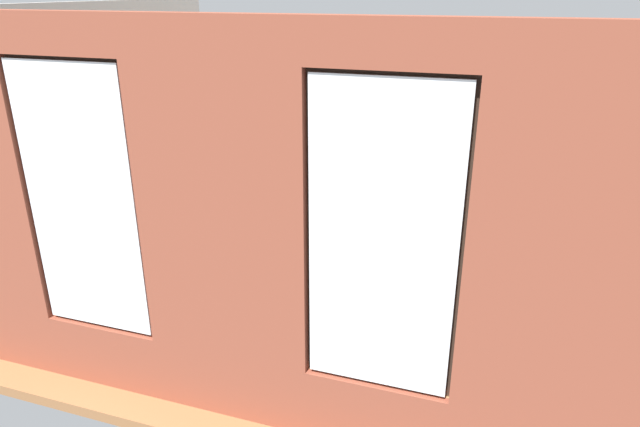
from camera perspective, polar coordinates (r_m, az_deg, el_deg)
name	(u,v)px	position (r m, az deg, el deg)	size (l,w,h in m)	color
ground_plane	(329,276)	(7.06, 0.90, -6.29)	(6.47, 5.92, 0.10)	#99663D
brick_wall_with_windows	(223,244)	(4.24, -9.68, -3.03)	(5.87, 0.30, 3.12)	brown
white_wall_right	(105,134)	(7.66, -20.72, 7.43)	(0.10, 4.92, 3.12)	silver
couch_by_window	(200,321)	(5.59, -11.89, -10.50)	(1.71, 0.87, 0.80)	black
couch_left	(524,305)	(6.07, 19.69, -8.65)	(0.90, 2.07, 0.80)	black
coffee_table	(336,242)	(6.92, 1.59, -2.85)	(1.44, 0.81, 0.44)	tan
cup_ceramic	(336,235)	(6.88, 1.60, -2.12)	(0.08, 0.08, 0.09)	#B23D38
table_plant_small	(371,227)	(6.87, 5.12, -1.37)	(0.16, 0.16, 0.26)	gray
remote_gray	(342,242)	(6.76, 2.17, -2.89)	(0.05, 0.17, 0.02)	#59595B
media_console	(136,231)	(7.84, -17.91, -1.72)	(1.27, 0.42, 0.57)	black
tv_flatscreen	(130,185)	(7.62, -18.45, 2.75)	(1.05, 0.20, 0.72)	black
potted_plant_corner_far_left	(550,353)	(4.69, 22.04, -12.77)	(0.77, 0.79, 1.17)	#47423D
potted_plant_near_tv	(116,253)	(6.66, -19.69, -3.70)	(0.93, 1.03, 1.30)	#47423D
potted_plant_foreground_right	(229,169)	(9.28, -9.05, 4.44)	(1.04, 1.04, 1.26)	brown
potted_plant_corner_near_left	(540,195)	(8.35, 21.10, 1.75)	(0.74, 0.82, 1.14)	gray
potted_plant_beside_window_right	(46,273)	(6.32, -25.72, -5.36)	(0.64, 0.64, 1.03)	beige
potted_plant_between_couches	(334,320)	(5.03, 1.41, -10.64)	(0.61, 0.61, 0.90)	#9E5638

